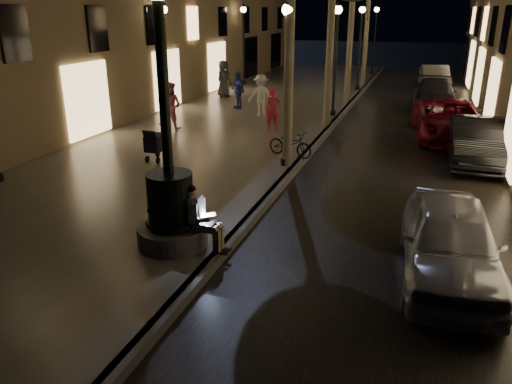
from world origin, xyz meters
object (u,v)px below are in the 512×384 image
at_px(car_second, 475,142).
at_px(pedestrian_blue, 238,90).
at_px(car_fifth, 435,78).
at_px(car_rear, 435,94).
at_px(lamp_curb_a, 287,63).
at_px(bicycle, 290,144).
at_px(lamp_curb_c, 361,36).
at_px(pedestrian_dark, 224,79).
at_px(seated_man_laptop, 199,216).
at_px(lamp_left_c, 244,34).
at_px(pedestrian_red, 273,110).
at_px(fountain_lamppost, 170,197).
at_px(stroller, 157,143).
at_px(lamp_curb_b, 336,45).
at_px(lamp_curb_d, 375,31).
at_px(car_front, 450,241).
at_px(pedestrian_pink, 171,106).
at_px(lamp_left_b, 165,44).
at_px(pedestrian_white, 261,95).
at_px(car_third, 450,120).

distance_m(car_second, pedestrian_blue, 11.46).
bearing_deg(car_fifth, car_rear, -95.70).
relative_size(lamp_curb_a, bicycle, 3.07).
distance_m(lamp_curb_c, pedestrian_dark, 8.39).
bearing_deg(seated_man_laptop, lamp_left_c, 107.68).
distance_m(lamp_curb_a, pedestrian_red, 5.16).
xyz_separation_m(fountain_lamppost, car_second, (6.20, 8.72, -0.50)).
relative_size(stroller, car_second, 0.27).
relative_size(car_rear, pedestrian_red, 3.03).
bearing_deg(fountain_lamppost, lamp_curb_a, 83.35).
height_order(lamp_curb_a, pedestrian_blue, lamp_curb_a).
distance_m(lamp_curb_b, bicycle, 7.53).
height_order(lamp_curb_d, pedestrian_red, lamp_curb_d).
bearing_deg(pedestrian_red, lamp_curb_b, 37.76).
height_order(lamp_left_c, car_fifth, lamp_left_c).
relative_size(car_rear, bicycle, 3.11).
distance_m(car_front, pedestrian_blue, 16.21).
distance_m(seated_man_laptop, bicycle, 6.95).
distance_m(lamp_curb_c, pedestrian_red, 12.00).
height_order(seated_man_laptop, car_second, seated_man_laptop).
height_order(pedestrian_pink, bicycle, pedestrian_pink).
height_order(fountain_lamppost, car_fifth, fountain_lamppost).
relative_size(lamp_curb_a, lamp_curb_b, 1.00).
height_order(lamp_curb_d, lamp_left_b, same).
distance_m(car_rear, pedestrian_blue, 9.76).
distance_m(pedestrian_red, pedestrian_white, 2.93).
bearing_deg(lamp_curb_d, car_fifth, -50.57).
relative_size(fountain_lamppost, pedestrian_pink, 2.86).
relative_size(seated_man_laptop, pedestrian_white, 0.73).
bearing_deg(lamp_curb_c, pedestrian_white, -108.48).
relative_size(lamp_left_b, pedestrian_white, 2.67).
distance_m(seated_man_laptop, car_rear, 18.76).
bearing_deg(car_front, pedestrian_white, 118.59).
relative_size(fountain_lamppost, lamp_curb_c, 1.08).
height_order(lamp_curb_c, stroller, lamp_curb_c).
height_order(pedestrian_blue, bicycle, pedestrian_blue).
height_order(lamp_left_b, lamp_left_c, same).
height_order(lamp_curb_a, bicycle, lamp_curb_a).
distance_m(car_fifth, pedestrian_pink, 18.33).
bearing_deg(lamp_left_c, stroller, -79.27).
distance_m(lamp_curb_c, car_fifth, 5.70).
bearing_deg(lamp_left_c, car_rear, -18.26).
relative_size(lamp_curb_d, car_third, 0.92).
height_order(lamp_left_b, car_rear, lamp_left_b).
height_order(seated_man_laptop, pedestrian_white, pedestrian_white).
bearing_deg(seated_man_laptop, lamp_curb_c, 89.77).
bearing_deg(seated_man_laptop, pedestrian_dark, 110.49).
height_order(car_rear, pedestrian_white, pedestrian_white).
xyz_separation_m(lamp_curb_a, car_third, (4.83, 5.88, -2.51)).
bearing_deg(fountain_lamppost, pedestrian_white, 100.19).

